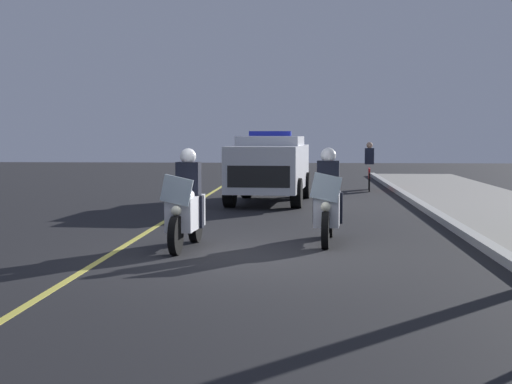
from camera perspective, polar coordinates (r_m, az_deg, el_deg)
ground_plane at (r=12.18m, az=-0.60°, el=-4.89°), size 80.00×80.00×0.00m
curb_strip at (r=12.51m, az=17.94°, el=-4.51°), size 48.00×0.24×0.15m
lane_stripe_center at (r=12.56m, az=-10.99°, el=-4.67°), size 48.00×0.12×0.01m
police_motorcycle_lead_left at (r=13.06m, az=-5.28°, el=-1.19°), size 2.14×0.61×1.72m
police_motorcycle_lead_right at (r=13.73m, az=5.41°, el=-0.92°), size 2.14×0.61×1.72m
police_suv at (r=21.73m, az=1.05°, el=2.01°), size 5.02×2.34×2.05m
cyclist_background at (r=26.60m, az=8.52°, el=1.91°), size 1.76×0.34×1.69m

